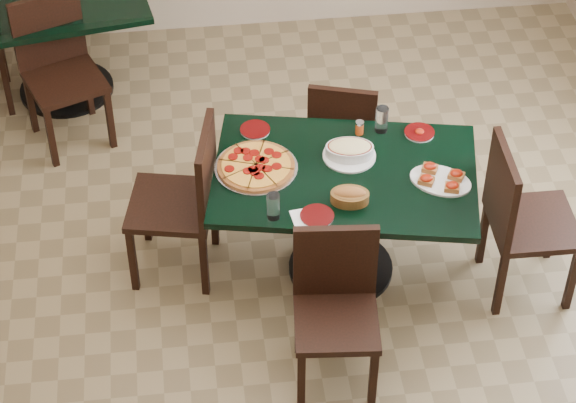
{
  "coord_description": "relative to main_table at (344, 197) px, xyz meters",
  "views": [
    {
      "loc": [
        -0.48,
        -4.27,
        4.73
      ],
      "look_at": [
        0.03,
        0.0,
        0.73
      ],
      "focal_mm": 70.0,
      "sensor_mm": 36.0,
      "label": 1
    }
  ],
  "objects": [
    {
      "name": "floor",
      "position": [
        -0.36,
        -0.17,
        -0.57
      ],
      "size": [
        5.5,
        5.5,
        0.0
      ],
      "primitive_type": "plane",
      "color": "olive",
      "rests_on": "ground"
    },
    {
      "name": "bread_basket",
      "position": [
        -0.01,
        -0.23,
        0.22
      ],
      "size": [
        0.22,
        0.17,
        0.09
      ],
      "rotation": [
        0.0,
        0.0,
        -0.16
      ],
      "color": "brown",
      "rests_on": "main_table"
    },
    {
      "name": "back_table",
      "position": [
        -1.62,
        1.92,
        -0.04
      ],
      "size": [
        1.3,
        1.04,
        0.75
      ],
      "rotation": [
        0.0,
        0.0,
        0.17
      ],
      "color": "black",
      "rests_on": "floor"
    },
    {
      "name": "napkin_setting",
      "position": [
        -0.25,
        -0.33,
        0.18
      ],
      "size": [
        0.17,
        0.17,
        0.01
      ],
      "rotation": [
        0.0,
        0.0,
        0.13
      ],
      "color": "white",
      "rests_on": "main_table"
    },
    {
      "name": "main_table",
      "position": [
        0.0,
        0.0,
        0.0
      ],
      "size": [
        1.56,
        1.16,
        0.75
      ],
      "rotation": [
        0.0,
        0.0,
        -0.19
      ],
      "color": "black",
      "rests_on": "floor"
    },
    {
      "name": "water_glass_a",
      "position": [
        0.26,
        0.33,
        0.26
      ],
      "size": [
        0.07,
        0.07,
        0.15
      ],
      "primitive_type": "cylinder",
      "color": "white",
      "rests_on": "main_table"
    },
    {
      "name": "water_glass_b",
      "position": [
        -0.42,
        -0.3,
        0.26
      ],
      "size": [
        0.07,
        0.07,
        0.15
      ],
      "primitive_type": "cylinder",
      "color": "white",
      "rests_on": "main_table"
    },
    {
      "name": "lasagna_casserole",
      "position": [
        0.04,
        0.13,
        0.23
      ],
      "size": [
        0.29,
        0.29,
        0.09
      ],
      "rotation": [
        0.0,
        0.0,
        -0.12
      ],
      "color": "silver",
      "rests_on": "main_table"
    },
    {
      "name": "side_plate_far_l",
      "position": [
        -0.44,
        0.41,
        0.19
      ],
      "size": [
        0.17,
        0.17,
        0.02
      ],
      "rotation": [
        0.0,
        0.0,
        -0.19
      ],
      "color": "silver",
      "rests_on": "main_table"
    },
    {
      "name": "chair_right",
      "position": [
        0.92,
        -0.23,
        -0.01
      ],
      "size": [
        0.47,
        0.47,
        0.99
      ],
      "rotation": [
        0.0,
        0.0,
        1.56
      ],
      "color": "black",
      "rests_on": "floor"
    },
    {
      "name": "side_plate_near",
      "position": [
        -0.2,
        -0.33,
        0.19
      ],
      "size": [
        0.18,
        0.18,
        0.02
      ],
      "rotation": [
        0.0,
        0.0,
        -0.08
      ],
      "color": "silver",
      "rests_on": "main_table"
    },
    {
      "name": "back_chair_near",
      "position": [
        -1.6,
        1.47,
        -0.02
      ],
      "size": [
        0.59,
        0.59,
        0.97
      ],
      "rotation": [
        0.0,
        0.0,
        0.38
      ],
      "color": "black",
      "rests_on": "floor"
    },
    {
      "name": "chair_near",
      "position": [
        -0.15,
        -0.69,
        -0.06
      ],
      "size": [
        0.46,
        0.46,
        0.91
      ],
      "rotation": [
        0.0,
        0.0,
        -0.09
      ],
      "color": "black",
      "rests_on": "floor"
    },
    {
      "name": "chair_left",
      "position": [
        -0.85,
        0.13,
        -0.01
      ],
      "size": [
        0.55,
        0.55,
        0.99
      ],
      "rotation": [
        0.0,
        0.0,
        -1.78
      ],
      "color": "black",
      "rests_on": "floor"
    },
    {
      "name": "side_plate_far_r",
      "position": [
        0.46,
        0.27,
        0.19
      ],
      "size": [
        0.17,
        0.17,
        0.03
      ],
      "rotation": [
        0.0,
        0.0,
        -0.2
      ],
      "color": "silver",
      "rests_on": "main_table"
    },
    {
      "name": "pepperoni_pizza",
      "position": [
        -0.47,
        0.08,
        0.2
      ],
      "size": [
        0.45,
        0.45,
        0.04
      ],
      "rotation": [
        0.0,
        0.0,
        -0.31
      ],
      "color": "silver",
      "rests_on": "main_table"
    },
    {
      "name": "pepper_shaker",
      "position": [
        0.13,
        0.32,
        0.22
      ],
      "size": [
        0.05,
        0.05,
        0.08
      ],
      "color": "#AE3F12",
      "rests_on": "main_table"
    },
    {
      "name": "chair_far",
      "position": [
        0.11,
        0.68,
        -0.09
      ],
      "size": [
        0.5,
        0.5,
        0.86
      ],
      "rotation": [
        0.0,
        0.0,
        2.86
      ],
      "color": "black",
      "rests_on": "floor"
    },
    {
      "name": "bruschetta_platter",
      "position": [
        0.49,
        -0.13,
        0.21
      ],
      "size": [
        0.41,
        0.37,
        0.05
      ],
      "rotation": [
        0.0,
        0.0,
        -0.55
      ],
      "color": "silver",
      "rests_on": "main_table"
    }
  ]
}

